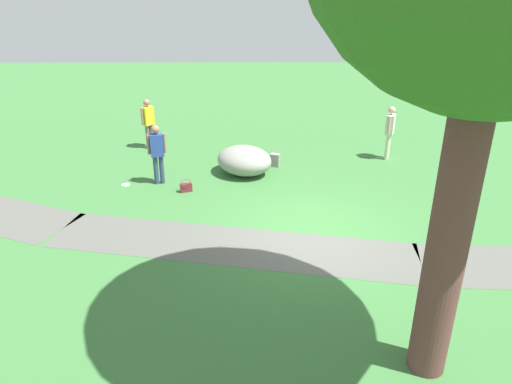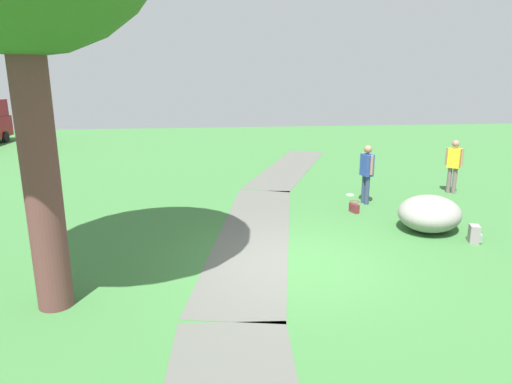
{
  "view_description": "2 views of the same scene",
  "coord_description": "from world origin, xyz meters",
  "px_view_note": "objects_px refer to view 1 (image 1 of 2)",
  "views": [
    {
      "loc": [
        1.45,
        9.65,
        5.33
      ],
      "look_at": [
        1.34,
        0.84,
        1.37
      ],
      "focal_mm": 33.65,
      "sensor_mm": 36.0,
      "label": 1
    },
    {
      "loc": [
        -8.12,
        1.75,
        3.62
      ],
      "look_at": [
        0.47,
        0.73,
        1.37
      ],
      "focal_mm": 31.72,
      "sensor_mm": 36.0,
      "label": 2
    }
  ],
  "objects_px": {
    "handbag_on_grass": "(186,187)",
    "backpack_by_boulder": "(275,160)",
    "frisbee_on_grass": "(126,185)",
    "woman_with_handbag": "(157,150)",
    "man_near_boulder": "(148,120)",
    "passerby_on_path": "(390,129)",
    "lawn_boulder": "(244,160)"
  },
  "relations": [
    {
      "from": "woman_with_handbag",
      "to": "backpack_by_boulder",
      "type": "height_order",
      "value": "woman_with_handbag"
    },
    {
      "from": "passerby_on_path",
      "to": "frisbee_on_grass",
      "type": "xyz_separation_m",
      "value": [
        7.88,
        2.06,
        -0.98
      ]
    },
    {
      "from": "handbag_on_grass",
      "to": "backpack_by_boulder",
      "type": "relative_size",
      "value": 0.86
    },
    {
      "from": "handbag_on_grass",
      "to": "frisbee_on_grass",
      "type": "bearing_deg",
      "value": -15.0
    },
    {
      "from": "woman_with_handbag",
      "to": "handbag_on_grass",
      "type": "bearing_deg",
      "value": 143.87
    },
    {
      "from": "woman_with_handbag",
      "to": "man_near_boulder",
      "type": "bearing_deg",
      "value": -74.83
    },
    {
      "from": "man_near_boulder",
      "to": "handbag_on_grass",
      "type": "relative_size",
      "value": 4.85
    },
    {
      "from": "passerby_on_path",
      "to": "backpack_by_boulder",
      "type": "distance_m",
      "value": 3.75
    },
    {
      "from": "lawn_boulder",
      "to": "frisbee_on_grass",
      "type": "height_order",
      "value": "lawn_boulder"
    },
    {
      "from": "handbag_on_grass",
      "to": "frisbee_on_grass",
      "type": "relative_size",
      "value": 1.47
    },
    {
      "from": "handbag_on_grass",
      "to": "backpack_by_boulder",
      "type": "xyz_separation_m",
      "value": [
        -2.51,
        -1.91,
        0.05
      ]
    },
    {
      "from": "backpack_by_boulder",
      "to": "frisbee_on_grass",
      "type": "bearing_deg",
      "value": 18.58
    },
    {
      "from": "passerby_on_path",
      "to": "handbag_on_grass",
      "type": "relative_size",
      "value": 4.93
    },
    {
      "from": "woman_with_handbag",
      "to": "handbag_on_grass",
      "type": "distance_m",
      "value": 1.32
    },
    {
      "from": "passerby_on_path",
      "to": "backpack_by_boulder",
      "type": "relative_size",
      "value": 4.24
    },
    {
      "from": "passerby_on_path",
      "to": "frisbee_on_grass",
      "type": "relative_size",
      "value": 7.26
    },
    {
      "from": "lawn_boulder",
      "to": "passerby_on_path",
      "type": "height_order",
      "value": "passerby_on_path"
    },
    {
      "from": "handbag_on_grass",
      "to": "passerby_on_path",
      "type": "bearing_deg",
      "value": -157.54
    },
    {
      "from": "man_near_boulder",
      "to": "handbag_on_grass",
      "type": "height_order",
      "value": "man_near_boulder"
    },
    {
      "from": "backpack_by_boulder",
      "to": "lawn_boulder",
      "type": "bearing_deg",
      "value": 32.31
    },
    {
      "from": "lawn_boulder",
      "to": "passerby_on_path",
      "type": "relative_size",
      "value": 1.3
    },
    {
      "from": "woman_with_handbag",
      "to": "passerby_on_path",
      "type": "distance_m",
      "value": 7.21
    },
    {
      "from": "man_near_boulder",
      "to": "backpack_by_boulder",
      "type": "xyz_separation_m",
      "value": [
        -4.17,
        1.81,
        -0.77
      ]
    },
    {
      "from": "lawn_boulder",
      "to": "handbag_on_grass",
      "type": "xyz_separation_m",
      "value": [
        1.57,
        1.31,
        -0.27
      ]
    },
    {
      "from": "lawn_boulder",
      "to": "woman_with_handbag",
      "type": "distance_m",
      "value": 2.56
    },
    {
      "from": "woman_with_handbag",
      "to": "passerby_on_path",
      "type": "xyz_separation_m",
      "value": [
        -6.94,
        -1.94,
        0.0
      ]
    },
    {
      "from": "lawn_boulder",
      "to": "frisbee_on_grass",
      "type": "xyz_separation_m",
      "value": [
        3.33,
        0.84,
        -0.4
      ]
    },
    {
      "from": "woman_with_handbag",
      "to": "man_near_boulder",
      "type": "xyz_separation_m",
      "value": [
        0.84,
        -3.12,
        -0.02
      ]
    },
    {
      "from": "woman_with_handbag",
      "to": "backpack_by_boulder",
      "type": "relative_size",
      "value": 4.24
    },
    {
      "from": "woman_with_handbag",
      "to": "frisbee_on_grass",
      "type": "xyz_separation_m",
      "value": [
        0.94,
        0.13,
        -0.98
      ]
    },
    {
      "from": "man_near_boulder",
      "to": "frisbee_on_grass",
      "type": "distance_m",
      "value": 3.38
    },
    {
      "from": "man_near_boulder",
      "to": "frisbee_on_grass",
      "type": "xyz_separation_m",
      "value": [
        0.1,
        3.24,
        -0.96
      ]
    }
  ]
}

